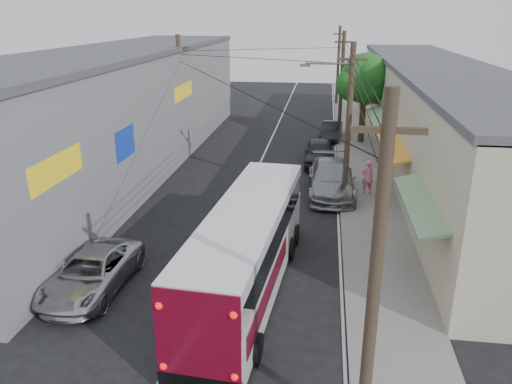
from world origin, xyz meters
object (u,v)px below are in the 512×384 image
coach_bus (248,247)px  jeepney (92,272)px  parked_car_mid (319,152)px  parked_suv (331,179)px  parked_car_far (331,131)px  pedestrian_near (368,177)px  pedestrian_far (380,167)px

coach_bus → jeepney: size_ratio=2.24×
coach_bus → parked_car_mid: bearing=86.6°
jeepney → parked_car_mid: 18.39m
parked_suv → parked_car_mid: parked_suv is taller
jeepney → parked_car_far: bearing=72.4°
jeepney → pedestrian_near: size_ratio=2.65×
parked_suv → coach_bus: bearing=-107.8°
parked_car_mid → pedestrian_far: size_ratio=2.75×
jeepney → parked_suv: size_ratio=0.83×
parked_suv → pedestrian_far: bearing=37.8°
coach_bus → jeepney: (-5.42, -0.83, -0.93)m
parked_suv → parked_car_far: (0.05, 12.61, -0.19)m
pedestrian_near → pedestrian_far: (0.87, 2.23, -0.08)m
jeepney → pedestrian_far: (11.12, 13.44, 0.28)m
parked_suv → parked_car_far: size_ratio=1.46×
parked_car_far → pedestrian_near: (1.85, -12.54, 0.37)m
jeepney → parked_car_far: size_ratio=1.20×
jeepney → parked_car_mid: (7.60, 16.74, 0.11)m
parked_suv → pedestrian_near: (1.90, 0.07, 0.18)m
coach_bus → parked_car_mid: size_ratio=2.36×
coach_bus → pedestrian_far: coach_bus is taller
jeepney → pedestrian_near: pedestrian_near is taller
jeepney → parked_car_far: (8.40, 23.74, -0.01)m
parked_car_far → pedestrian_far: size_ratio=2.41×
coach_bus → pedestrian_near: size_ratio=5.94×
parked_suv → pedestrian_far: size_ratio=3.51×
parked_suv → pedestrian_near: bearing=0.1°
parked_car_far → jeepney: bearing=-103.6°
parked_car_mid → pedestrian_near: size_ratio=2.52×
coach_bus → pedestrian_near: 11.45m
coach_bus → parked_suv: (2.93, 10.30, -0.75)m
parked_car_far → pedestrian_far: (2.72, -10.31, 0.29)m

